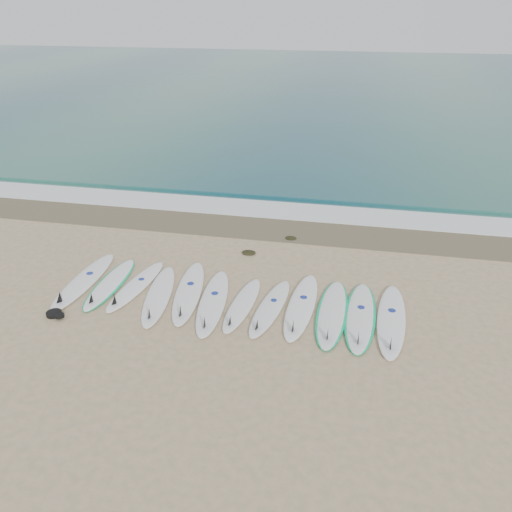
% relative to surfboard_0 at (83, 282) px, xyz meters
% --- Properties ---
extents(ground, '(120.00, 120.00, 0.00)m').
position_rel_surfboard_0_xyz_m(ground, '(3.61, -0.02, -0.06)').
color(ground, tan).
extents(ocean, '(120.00, 55.00, 0.03)m').
position_rel_surfboard_0_xyz_m(ocean, '(3.61, 32.48, -0.05)').
color(ocean, '#215958').
rests_on(ocean, ground).
extents(wet_sand_band, '(120.00, 1.80, 0.01)m').
position_rel_surfboard_0_xyz_m(wet_sand_band, '(3.61, 4.08, -0.06)').
color(wet_sand_band, brown).
rests_on(wet_sand_band, ground).
extents(foam_band, '(120.00, 1.40, 0.04)m').
position_rel_surfboard_0_xyz_m(foam_band, '(3.61, 5.48, -0.04)').
color(foam_band, silver).
rests_on(foam_band, ground).
extents(wave_crest, '(120.00, 1.00, 0.10)m').
position_rel_surfboard_0_xyz_m(wave_crest, '(3.61, 6.98, -0.01)').
color(wave_crest, '#215958').
rests_on(wave_crest, ground).
extents(surfboard_0, '(0.61, 2.84, 0.36)m').
position_rel_surfboard_0_xyz_m(surfboard_0, '(0.00, 0.00, 0.00)').
color(surfboard_0, white).
rests_on(surfboard_0, ground).
extents(surfboard_1, '(0.60, 2.49, 0.32)m').
position_rel_surfboard_0_xyz_m(surfboard_1, '(0.67, 0.05, -0.02)').
color(surfboard_1, white).
rests_on(surfboard_1, ground).
extents(surfboard_2, '(0.82, 2.51, 0.32)m').
position_rel_surfboard_0_xyz_m(surfboard_2, '(1.31, 0.05, -0.01)').
color(surfboard_2, white).
rests_on(surfboard_2, ground).
extents(surfboard_3, '(1.00, 2.72, 0.34)m').
position_rel_surfboard_0_xyz_m(surfboard_3, '(2.01, -0.25, -0.00)').
color(surfboard_3, white).
rests_on(surfboard_3, ground).
extents(surfboard_4, '(1.01, 2.88, 0.36)m').
position_rel_surfboard_0_xyz_m(surfboard_4, '(2.63, 0.02, -0.00)').
color(surfboard_4, white).
rests_on(surfboard_4, ground).
extents(surfboard_5, '(0.88, 2.83, 0.36)m').
position_rel_surfboard_0_xyz_m(surfboard_5, '(3.29, -0.29, -0.00)').
color(surfboard_5, white).
rests_on(surfboard_5, ground).
extents(surfboard_6, '(0.68, 2.35, 0.30)m').
position_rel_surfboard_0_xyz_m(surfboard_6, '(3.95, -0.24, -0.01)').
color(surfboard_6, white).
rests_on(surfboard_6, ground).
extents(surfboard_7, '(0.85, 2.48, 0.31)m').
position_rel_surfboard_0_xyz_m(surfboard_7, '(4.58, -0.25, -0.01)').
color(surfboard_7, white).
rests_on(surfboard_7, ground).
extents(surfboard_8, '(0.74, 2.81, 0.36)m').
position_rel_surfboard_0_xyz_m(surfboard_8, '(5.24, -0.06, -0.00)').
color(surfboard_8, white).
rests_on(surfboard_8, ground).
extents(surfboard_9, '(0.76, 2.75, 0.35)m').
position_rel_surfboard_0_xyz_m(surfboard_9, '(5.93, -0.17, -0.01)').
color(surfboard_9, white).
rests_on(surfboard_9, ground).
extents(surfboard_10, '(0.76, 2.78, 0.35)m').
position_rel_surfboard_0_xyz_m(surfboard_10, '(6.53, -0.18, -0.01)').
color(surfboard_10, white).
rests_on(surfboard_10, ground).
extents(surfboard_11, '(0.77, 2.87, 0.36)m').
position_rel_surfboard_0_xyz_m(surfboard_11, '(7.17, -0.23, 0.00)').
color(surfboard_11, white).
rests_on(surfboard_11, ground).
extents(seaweed_near, '(0.38, 0.29, 0.07)m').
position_rel_surfboard_0_xyz_m(seaweed_near, '(3.57, 2.33, -0.03)').
color(seaweed_near, black).
rests_on(seaweed_near, ground).
extents(seaweed_far, '(0.32, 0.25, 0.06)m').
position_rel_surfboard_0_xyz_m(seaweed_far, '(4.55, 3.46, -0.03)').
color(seaweed_far, black).
rests_on(seaweed_far, ground).
extents(leash_coil, '(0.46, 0.36, 0.11)m').
position_rel_surfboard_0_xyz_m(leash_coil, '(0.09, -1.36, -0.01)').
color(leash_coil, black).
rests_on(leash_coil, ground).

